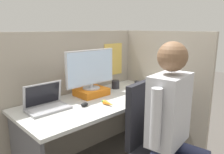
# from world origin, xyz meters

# --- Properties ---
(cubicle_panel_back) EXTENTS (2.07, 0.05, 1.37)m
(cubicle_panel_back) POSITION_xyz_m (0.00, 0.73, 0.69)
(cubicle_panel_back) COLOR gray
(cubicle_panel_back) RESTS_ON ground
(cubicle_panel_right) EXTENTS (0.04, 1.35, 1.37)m
(cubicle_panel_right) POSITION_xyz_m (0.81, 0.28, 0.69)
(cubicle_panel_right) COLOR gray
(cubicle_panel_right) RESTS_ON ground
(desk) EXTENTS (1.57, 0.70, 0.73)m
(desk) POSITION_xyz_m (0.00, 0.35, 0.56)
(desk) COLOR #B7B7B2
(desk) RESTS_ON ground
(paper_box) EXTENTS (0.30, 0.25, 0.07)m
(paper_box) POSITION_xyz_m (0.02, 0.51, 0.76)
(paper_box) COLOR orange
(paper_box) RESTS_ON desk
(monitor) EXTENTS (0.58, 0.18, 0.40)m
(monitor) POSITION_xyz_m (0.02, 0.51, 1.00)
(monitor) COLOR #B2B2B7
(monitor) RESTS_ON paper_box
(laptop) EXTENTS (0.34, 0.21, 0.22)m
(laptop) POSITION_xyz_m (-0.50, 0.45, 0.77)
(laptop) COLOR #99999E
(laptop) RESTS_ON desk
(mouse) EXTENTS (0.07, 0.05, 0.04)m
(mouse) POSITION_xyz_m (-0.23, 0.29, 0.75)
(mouse) COLOR black
(mouse) RESTS_ON desk
(stapler) EXTENTS (0.04, 0.14, 0.05)m
(stapler) POSITION_xyz_m (0.69, 0.42, 0.75)
(stapler) COLOR #2D2D33
(stapler) RESTS_ON desk
(carrot_toy) EXTENTS (0.04, 0.15, 0.04)m
(carrot_toy) POSITION_xyz_m (-0.06, 0.16, 0.75)
(carrot_toy) COLOR orange
(carrot_toy) RESTS_ON desk
(office_chair) EXTENTS (0.54, 0.58, 1.00)m
(office_chair) POSITION_xyz_m (-0.01, -0.33, 0.52)
(office_chair) COLOR black
(office_chair) RESTS_ON ground
(person) EXTENTS (0.48, 0.46, 1.32)m
(person) POSITION_xyz_m (-0.04, -0.49, 0.77)
(person) COLOR #282D4C
(person) RESTS_ON ground
(coffee_mug) EXTENTS (0.09, 0.09, 0.09)m
(coffee_mug) POSITION_xyz_m (0.38, 0.52, 0.77)
(coffee_mug) COLOR #232328
(coffee_mug) RESTS_ON desk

